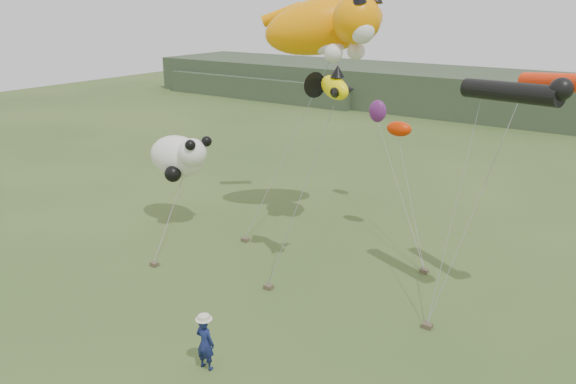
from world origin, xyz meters
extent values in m
plane|color=#385123|center=(0.00, 0.00, 0.00)|extent=(120.00, 120.00, 0.00)
cube|color=#2D3D28|center=(0.00, 45.00, 2.00)|extent=(90.00, 12.00, 4.00)
cube|color=#2D3D28|center=(-30.00, 42.00, 1.25)|extent=(25.00, 8.00, 2.50)
imported|color=navy|center=(-0.17, -2.07, 0.87)|extent=(0.66, 0.46, 1.73)
cube|color=brown|center=(-5.23, 6.15, 0.08)|extent=(0.33, 0.26, 0.17)
cube|color=brown|center=(-1.58, 3.05, 0.08)|extent=(0.33, 0.26, 0.17)
cube|color=brown|center=(4.58, 3.90, 0.08)|extent=(0.33, 0.26, 0.17)
cube|color=brown|center=(-6.79, 1.93, 0.08)|extent=(0.33, 0.26, 0.17)
cube|color=brown|center=(2.91, 7.81, 0.08)|extent=(0.33, 0.26, 0.17)
ellipsoid|color=#FF9000|center=(-3.35, 9.80, 9.65)|extent=(6.04, 5.34, 3.36)
sphere|color=#FF9000|center=(-1.12, 8.69, 9.98)|extent=(2.00, 2.00, 2.00)
sphere|color=silver|center=(-0.67, 8.35, 9.54)|extent=(1.00, 1.00, 1.00)
ellipsoid|color=silver|center=(-3.12, 9.47, 8.76)|extent=(1.96, 0.98, 0.61)
sphere|color=silver|center=(-1.79, 8.02, 8.64)|extent=(0.78, 0.78, 0.78)
sphere|color=silver|center=(-1.57, 9.58, 8.64)|extent=(0.78, 0.78, 0.78)
cylinder|color=#FF9000|center=(-6.24, 10.69, 10.09)|extent=(2.07, 1.52, 1.21)
ellipsoid|color=#FFEA04|center=(0.16, 4.78, 7.77)|extent=(1.71, 1.24, 1.07)
cone|color=black|center=(-1.10, 5.10, 7.77)|extent=(1.06, 1.17, 0.94)
cone|color=black|center=(0.27, 4.78, 8.35)|extent=(0.52, 0.52, 0.42)
cone|color=black|center=(0.48, 4.26, 7.66)|extent=(0.56, 0.59, 0.42)
cone|color=black|center=(0.48, 5.31, 7.66)|extent=(0.56, 0.59, 0.42)
cylinder|color=black|center=(5.80, 6.16, 7.92)|extent=(3.47, 1.96, 0.78)
sphere|color=black|center=(7.37, 5.60, 8.20)|extent=(0.69, 0.69, 0.69)
cylinder|color=red|center=(7.18, 7.22, 8.21)|extent=(3.09, 2.09, 0.85)
ellipsoid|color=white|center=(-9.35, 6.14, 3.50)|extent=(3.07, 2.05, 2.05)
sphere|color=white|center=(-7.99, 5.80, 3.95)|extent=(1.36, 1.36, 1.36)
sphere|color=black|center=(-7.65, 5.34, 4.47)|extent=(0.50, 0.50, 0.50)
sphere|color=black|center=(-7.54, 6.31, 4.47)|extent=(0.50, 0.50, 0.50)
sphere|color=black|center=(-8.79, 5.23, 2.93)|extent=(0.80, 0.80, 0.80)
sphere|color=black|center=(-10.26, 6.48, 3.05)|extent=(0.80, 0.80, 0.80)
ellipsoid|color=red|center=(0.27, 10.48, 5.28)|extent=(1.16, 0.68, 0.68)
ellipsoid|color=#621F67|center=(-2.45, 13.90, 5.27)|extent=(0.95, 0.63, 1.16)
camera|label=1|loc=(10.15, -12.66, 10.61)|focal=35.00mm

